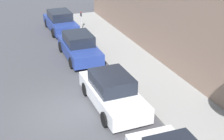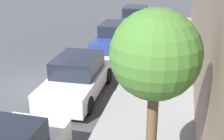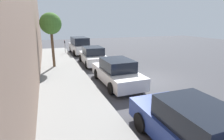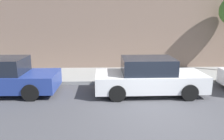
% 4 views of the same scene
% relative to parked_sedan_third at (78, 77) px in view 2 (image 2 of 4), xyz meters
% --- Properties ---
extents(ground_plane, '(60.00, 60.00, 0.00)m').
position_rel_parked_sedan_third_xyz_m(ground_plane, '(-2.13, 0.07, -0.72)').
color(ground_plane, '#424247').
extents(sidewalk, '(3.00, 32.00, 0.15)m').
position_rel_parked_sedan_third_xyz_m(sidewalk, '(2.87, 0.07, -0.65)').
color(sidewalk, gray).
rests_on(sidewalk, ground_plane).
extents(parked_sedan_third, '(1.92, 4.53, 1.54)m').
position_rel_parked_sedan_third_xyz_m(parked_sedan_third, '(0.00, 0.00, 0.00)').
color(parked_sedan_third, silver).
rests_on(parked_sedan_third, ground_plane).
extents(parked_sedan_fourth, '(1.92, 4.51, 1.54)m').
position_rel_parked_sedan_third_xyz_m(parked_sedan_fourth, '(0.16, 6.12, -0.00)').
color(parked_sedan_fourth, navy).
rests_on(parked_sedan_fourth, ground_plane).
extents(parked_sedan_fifth, '(1.92, 4.55, 1.54)m').
position_rel_parked_sedan_third_xyz_m(parked_sedan_fifth, '(0.29, 11.99, -0.00)').
color(parked_sedan_fifth, navy).
rests_on(parked_sedan_fifth, ground_plane).
extents(parking_meter_far, '(0.11, 0.15, 1.34)m').
position_rel_parked_sedan_third_xyz_m(parking_meter_far, '(1.82, 11.41, 0.25)').
color(parking_meter_far, '#ADADB2').
rests_on(parking_meter_far, sidewalk).
extents(street_tree, '(1.63, 1.63, 4.19)m').
position_rel_parked_sedan_third_xyz_m(street_tree, '(3.35, -5.26, 2.75)').
color(street_tree, brown).
rests_on(street_tree, sidewalk).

